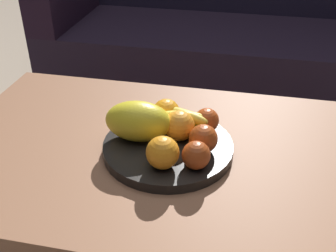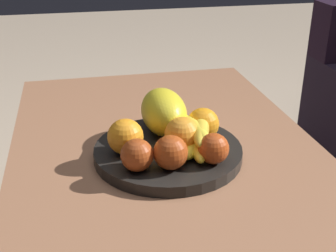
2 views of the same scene
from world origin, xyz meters
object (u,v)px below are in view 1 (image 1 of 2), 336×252
(orange_right, at_px, (179,126))
(apple_left, at_px, (207,120))
(apple_right, at_px, (196,155))
(banana_bunch, at_px, (182,121))
(orange_front, at_px, (166,113))
(orange_left, at_px, (164,153))
(melon_large_front, at_px, (139,121))
(fruit_bowl, at_px, (168,147))
(coffee_table, at_px, (171,164))
(couch, at_px, (226,41))
(apple_front, at_px, (203,139))

(orange_right, xyz_separation_m, apple_left, (0.06, 0.05, -0.01))
(apple_right, relative_size, banana_bunch, 0.39)
(orange_front, height_order, orange_left, orange_left)
(melon_large_front, distance_m, banana_bunch, 0.11)
(fruit_bowl, height_order, melon_large_front, melon_large_front)
(coffee_table, relative_size, banana_bunch, 6.96)
(coffee_table, xyz_separation_m, melon_large_front, (-0.08, 0.00, 0.12))
(couch, xyz_separation_m, apple_front, (0.04, -1.17, 0.20))
(orange_front, bearing_deg, fruit_bowl, -74.92)
(couch, bearing_deg, orange_right, -91.35)
(coffee_table, xyz_separation_m, orange_left, (0.00, -0.10, 0.11))
(melon_large_front, bearing_deg, apple_front, -7.78)
(orange_left, height_order, apple_left, orange_left)
(orange_front, xyz_separation_m, apple_left, (0.11, -0.01, -0.00))
(apple_left, xyz_separation_m, banana_bunch, (-0.06, -0.02, -0.00))
(couch, xyz_separation_m, banana_bunch, (-0.03, -1.10, 0.19))
(couch, xyz_separation_m, orange_right, (-0.03, -1.13, 0.20))
(apple_front, distance_m, apple_left, 0.09)
(apple_right, bearing_deg, couch, 91.42)
(coffee_table, distance_m, apple_right, 0.15)
(couch, distance_m, orange_left, 1.27)
(orange_front, bearing_deg, melon_large_front, -125.28)
(orange_right, xyz_separation_m, apple_front, (0.06, -0.04, -0.00))
(fruit_bowl, relative_size, apple_left, 5.08)
(orange_left, height_order, apple_front, orange_left)
(couch, xyz_separation_m, melon_large_front, (-0.13, -1.15, 0.21))
(melon_large_front, xyz_separation_m, orange_left, (0.09, -0.10, -0.01))
(melon_large_front, relative_size, banana_bunch, 0.98)
(coffee_table, distance_m, orange_right, 0.11)
(fruit_bowl, bearing_deg, coffee_table, 41.06)
(coffee_table, xyz_separation_m, couch, (0.04, 1.15, -0.09))
(orange_left, distance_m, banana_bunch, 0.15)
(apple_front, relative_size, apple_right, 1.06)
(orange_right, distance_m, apple_right, 0.12)
(apple_right, bearing_deg, fruit_bowl, 135.61)
(couch, distance_m, melon_large_front, 1.18)
(couch, distance_m, orange_right, 1.15)
(apple_front, height_order, apple_right, apple_front)
(orange_right, bearing_deg, melon_large_front, -170.17)
(couch, height_order, apple_right, couch)
(orange_front, xyz_separation_m, orange_left, (0.03, -0.18, 0.00))
(orange_front, distance_m, apple_front, 0.15)
(apple_left, relative_size, banana_bunch, 0.38)
(apple_front, bearing_deg, orange_left, -134.59)
(fruit_bowl, height_order, orange_right, orange_right)
(melon_large_front, distance_m, orange_left, 0.13)
(melon_large_front, height_order, orange_left, melon_large_front)
(apple_right, bearing_deg, coffee_table, 130.81)
(fruit_bowl, xyz_separation_m, apple_left, (0.08, 0.07, 0.04))
(apple_left, bearing_deg, couch, 91.82)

